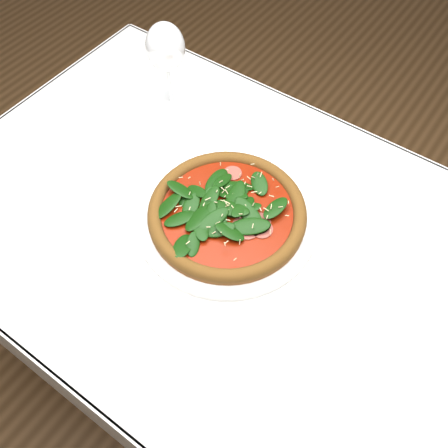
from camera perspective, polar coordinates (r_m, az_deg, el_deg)
The scene contains 5 objects.
ground at distance 1.65m, azimuth -0.07°, elevation -15.24°, with size 6.00×6.00×0.00m, color brown.
dining_table at distance 1.06m, azimuth -0.10°, elevation -3.35°, with size 1.21×0.81×0.75m.
plate at distance 0.98m, azimuth 0.35°, elevation 0.78°, with size 0.36×0.36×0.02m.
pizza at distance 0.97m, azimuth 0.36°, elevation 1.49°, with size 0.38×0.38×0.04m.
wine_glass at distance 1.14m, azimuth -6.70°, elevation 19.23°, with size 0.09×0.09×0.21m.
Camera 1 is at (0.32, -0.45, 1.56)m, focal length 40.00 mm.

